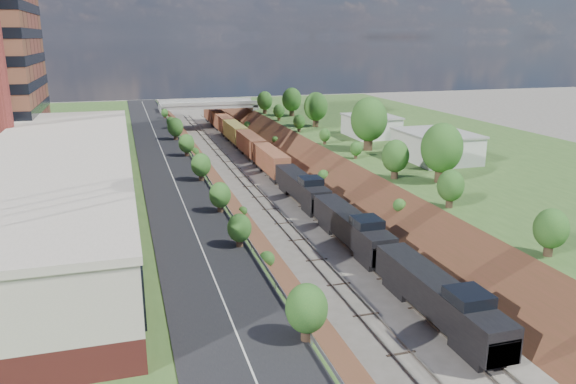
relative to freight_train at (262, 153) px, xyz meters
name	(u,v)px	position (x,y,z in m)	size (l,w,h in m)	color
platform_left	(39,191)	(-35.60, -16.34, 0.00)	(44.00, 180.00, 5.00)	#3C5F27
platform_right	(459,162)	(30.40, -16.34, 0.00)	(44.00, 180.00, 5.00)	#3C5F27
embankment_left	(200,196)	(-13.60, -16.34, -2.50)	(7.07, 180.00, 7.07)	brown
embankment_right	(337,185)	(8.40, -16.34, -2.50)	(7.07, 180.00, 7.07)	brown
rail_left_track	(255,191)	(-5.20, -16.34, -2.41)	(1.58, 180.00, 0.18)	gray
rail_right_track	(287,188)	(0.00, -16.34, -2.41)	(1.58, 180.00, 0.18)	gray
road	(168,165)	(-18.10, -16.34, 2.55)	(8.00, 180.00, 0.10)	black
guardrail	(196,160)	(-14.00, -16.54, 3.05)	(0.10, 171.00, 0.70)	#99999E
commercial_building	(58,185)	(-30.60, -38.34, 6.00)	(14.30, 62.30, 7.00)	maroon
overpass	(209,110)	(-2.60, 45.66, 2.41)	(24.50, 8.30, 7.40)	gray
white_building_near	(436,147)	(20.90, -24.34, 4.50)	(9.00, 12.00, 4.00)	silver
white_building_far	(371,127)	(20.40, -2.34, 4.30)	(8.00, 10.00, 3.60)	silver
tree_right_large	(442,148)	(14.40, -36.34, 6.88)	(5.25, 5.25, 7.61)	#473323
tree_left_crest	(256,243)	(-14.40, -56.34, 4.54)	(2.45, 2.45, 3.55)	#473323
freight_train	(262,153)	(0.00, 0.00, 0.00)	(2.90, 132.82, 4.55)	black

